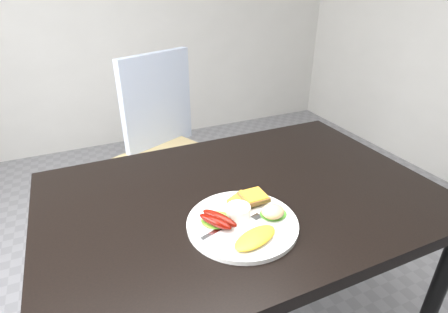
{
  "coord_description": "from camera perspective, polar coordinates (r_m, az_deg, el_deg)",
  "views": [
    {
      "loc": [
        -0.42,
        -0.81,
        1.35
      ],
      "look_at": [
        -0.07,
        -0.02,
        0.9
      ],
      "focal_mm": 28.0,
      "sensor_mm": 36.0,
      "label": 1
    }
  ],
  "objects": [
    {
      "name": "dining_table",
      "position": [
        1.1,
        2.96,
        -6.78
      ],
      "size": [
        1.2,
        0.8,
        0.04
      ],
      "primitive_type": "cube",
      "color": "black",
      "rests_on": "ground"
    },
    {
      "name": "dining_chair",
      "position": [
        1.92,
        -8.59,
        -0.78
      ],
      "size": [
        0.6,
        0.6,
        0.05
      ],
      "primitive_type": "cube",
      "rotation": [
        0.0,
        0.0,
        0.42
      ],
      "color": "tan",
      "rests_on": "ground"
    },
    {
      "name": "person",
      "position": [
        1.5,
        -18.31,
        -2.01
      ],
      "size": [
        0.47,
        0.32,
        1.29
      ],
      "primitive_type": "imported",
      "rotation": [
        0.0,
        0.0,
        3.12
      ],
      "color": "navy",
      "rests_on": "ground"
    },
    {
      "name": "plate",
      "position": [
        0.95,
        3.01,
        -10.86
      ],
      "size": [
        0.3,
        0.3,
        0.01
      ],
      "primitive_type": "cylinder",
      "color": "white",
      "rests_on": "dining_table"
    },
    {
      "name": "lettuce_left",
      "position": [
        0.95,
        -1.15,
        -10.29
      ],
      "size": [
        0.11,
        0.1,
        0.01
      ],
      "primitive_type": "ellipsoid",
      "rotation": [
        0.0,
        0.0,
        -0.29
      ],
      "color": "#4E9A1A",
      "rests_on": "plate"
    },
    {
      "name": "lettuce_right",
      "position": [
        0.98,
        8.04,
        -9.23
      ],
      "size": [
        0.08,
        0.07,
        0.01
      ],
      "primitive_type": "ellipsoid",
      "rotation": [
        0.0,
        0.0,
        -0.07
      ],
      "color": "green",
      "rests_on": "plate"
    },
    {
      "name": "omelette",
      "position": [
        0.89,
        5.13,
        -13.07
      ],
      "size": [
        0.14,
        0.1,
        0.02
      ],
      "primitive_type": "ellipsoid",
      "rotation": [
        0.0,
        0.0,
        0.32
      ],
      "color": "yellow",
      "rests_on": "plate"
    },
    {
      "name": "sausage_a",
      "position": [
        0.92,
        -1.45,
        -10.57
      ],
      "size": [
        0.07,
        0.1,
        0.02
      ],
      "primitive_type": "ellipsoid",
      "rotation": [
        0.0,
        0.0,
        0.54
      ],
      "color": "#670806",
      "rests_on": "lettuce_left"
    },
    {
      "name": "sausage_b",
      "position": [
        0.93,
        -0.74,
        -10.03
      ],
      "size": [
        0.08,
        0.11,
        0.03
      ],
      "primitive_type": "ellipsoid",
      "rotation": [
        0.0,
        0.0,
        0.5
      ],
      "color": "maroon",
      "rests_on": "lettuce_left"
    },
    {
      "name": "ramekin",
      "position": [
        0.95,
        2.33,
        -9.11
      ],
      "size": [
        0.08,
        0.08,
        0.04
      ],
      "primitive_type": "cylinder",
      "rotation": [
        0.0,
        0.0,
        -0.27
      ],
      "color": "white",
      "rests_on": "plate"
    },
    {
      "name": "toast_a",
      "position": [
        1.02,
        3.21,
        -7.2
      ],
      "size": [
        0.1,
        0.1,
        0.01
      ],
      "primitive_type": "cube",
      "rotation": [
        0.0,
        0.0,
        0.48
      ],
      "color": "olive",
      "rests_on": "plate"
    },
    {
      "name": "toast_b",
      "position": [
        1.01,
        4.87,
        -6.57
      ],
      "size": [
        0.07,
        0.07,
        0.01
      ],
      "primitive_type": "cube",
      "rotation": [
        0.0,
        0.0,
        0.0
      ],
      "color": "olive",
      "rests_on": "toast_a"
    },
    {
      "name": "potato_salad",
      "position": [
        0.96,
        7.97,
        -8.87
      ],
      "size": [
        0.07,
        0.06,
        0.03
      ],
      "primitive_type": "ellipsoid",
      "rotation": [
        0.0,
        0.0,
        -0.1
      ],
      "color": "beige",
      "rests_on": "lettuce_right"
    },
    {
      "name": "fork",
      "position": [
        0.93,
        0.24,
        -11.27
      ],
      "size": [
        0.16,
        0.06,
        0.0
      ],
      "primitive_type": "cube",
      "rotation": [
        0.0,
        0.0,
        0.3
      ],
      "color": "#ADAFB7",
      "rests_on": "plate"
    }
  ]
}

